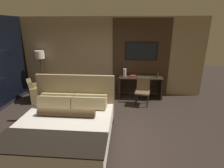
% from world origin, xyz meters
% --- Properties ---
extents(ground_plane, '(16.00, 16.00, 0.00)m').
position_xyz_m(ground_plane, '(0.00, 0.00, 0.00)').
color(ground_plane, '#332823').
extents(wall_back_tv_panel, '(7.20, 0.09, 2.80)m').
position_xyz_m(wall_back_tv_panel, '(0.16, 2.59, 1.40)').
color(wall_back_tv_panel, tan).
rests_on(wall_back_tv_panel, ground_plane).
extents(bed, '(2.00, 2.08, 1.32)m').
position_xyz_m(bed, '(-0.44, -0.57, 0.36)').
color(bed, '#33281E').
rests_on(bed, ground_plane).
extents(desk, '(1.52, 0.57, 0.78)m').
position_xyz_m(desk, '(1.36, 2.28, 0.51)').
color(desk, '#2D2319').
rests_on(desk, ground_plane).
extents(tv, '(1.12, 0.04, 0.63)m').
position_xyz_m(tv, '(1.36, 2.52, 1.63)').
color(tv, black).
extents(desk_chair, '(0.52, 0.52, 0.88)m').
position_xyz_m(desk_chair, '(1.41, 1.67, 0.52)').
color(desk_chair, brown).
rests_on(desk_chair, ground_plane).
extents(armchair_by_window, '(0.99, 1.00, 0.76)m').
position_xyz_m(armchair_by_window, '(-2.18, 1.75, 0.26)').
color(armchair_by_window, olive).
rests_on(armchair_by_window, ground_plane).
extents(floor_lamp, '(0.34, 0.34, 1.63)m').
position_xyz_m(floor_lamp, '(-2.29, 2.34, 1.37)').
color(floor_lamp, '#282623').
rests_on(floor_lamp, ground_plane).
extents(vase_tall, '(0.12, 0.12, 0.27)m').
position_xyz_m(vase_tall, '(0.80, 2.28, 0.91)').
color(vase_tall, silver).
rests_on(vase_tall, desk).
extents(vase_short, '(0.10, 0.10, 0.23)m').
position_xyz_m(vase_short, '(1.95, 2.23, 0.89)').
color(vase_short, '#333338').
rests_on(vase_short, desk).
extents(book, '(0.26, 0.21, 0.03)m').
position_xyz_m(book, '(1.09, 2.29, 0.79)').
color(book, maroon).
rests_on(book, desk).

